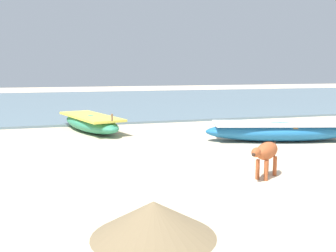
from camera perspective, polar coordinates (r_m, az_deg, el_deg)
The scene contains 6 objects.
ground at distance 6.11m, azimuth 15.95°, elevation -10.47°, with size 80.00×80.00×0.00m, color beige.
sea_water at distance 23.88m, azimuth -9.36°, elevation 3.53°, with size 60.00×20.00×0.08m, color slate.
fishing_boat_0 at distance 12.58m, azimuth -11.06°, elevation 0.49°, with size 1.91×3.66×0.70m.
fishing_boat_4 at distance 11.08m, azimuth 15.70°, elevation -0.65°, with size 4.12×2.13×0.71m.
calf_near_rust at distance 7.23m, azimuth 13.94°, elevation -3.72°, with size 0.88×0.73×0.64m.
debris_pile_0 at distance 4.68m, azimuth -2.10°, elevation -13.24°, with size 1.47×1.47×0.43m, color #7A6647.
Camera 1 is at (-3.22, -4.83, 1.92)m, focal length 42.37 mm.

